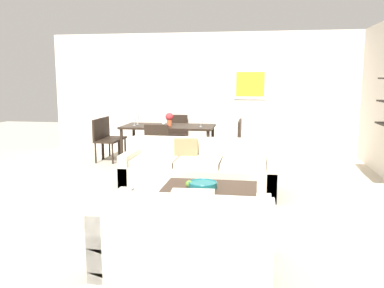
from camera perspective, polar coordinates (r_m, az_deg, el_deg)
The scene contains 19 objects.
ground_plane at distance 5.84m, azimuth 0.49°, elevation -7.62°, with size 18.00×18.00×0.00m, color #BCB29E.
back_wall_unit at distance 9.08m, azimuth 5.88°, elevation 7.07°, with size 8.40×0.09×2.70m.
sofa_beige at distance 6.08m, azimuth 1.08°, elevation -4.08°, with size 2.25×0.90×0.78m.
loveseat_white at distance 3.69m, azimuth -0.95°, elevation -13.13°, with size 1.52×0.90×0.78m.
coffee_table at distance 4.94m, azimuth 2.38°, elevation -8.52°, with size 1.14×0.96×0.38m.
decorative_bowl at distance 4.91m, azimuth 1.53°, elevation -5.79°, with size 0.35×0.35×0.08m.
apple_on_coffee_table at distance 4.94m, azimuth -0.42°, elevation -5.69°, with size 0.09×0.09×0.09m, color #669E2D.
dining_table at distance 8.20m, azimuth -3.36°, elevation 2.16°, with size 1.85×0.92×0.75m.
dining_chair_right_far at distance 8.24m, azimuth 6.03°, elevation 0.92°, with size 0.44×0.44×0.88m.
dining_chair_left_far at distance 8.80m, azimuth -11.53°, elevation 1.32°, with size 0.44×0.44×0.88m.
dining_chair_left_near at distance 8.42m, azimuth -12.53°, elevation 0.92°, with size 0.44×0.44×0.88m.
dining_chair_foot at distance 7.39m, azimuth -4.83°, elevation -0.04°, with size 0.44×0.44×0.88m.
dining_chair_right_near at distance 7.83m, azimuth 5.85°, elevation 0.48°, with size 0.44×0.44×0.88m.
dining_chair_head at distance 9.06m, azimuth -2.15°, elevation 1.73°, with size 0.44×0.44×0.88m.
wine_glass_left_near at distance 8.25m, azimuth -8.20°, elevation 3.31°, with size 0.06×0.06×0.15m.
wine_glass_foot at distance 7.79m, azimuth -4.03°, elevation 3.14°, with size 0.07×0.07×0.17m.
wine_glass_right_near at distance 7.94m, azimuth 1.27°, elevation 3.22°, with size 0.08×0.08×0.15m.
wine_glass_left_far at distance 8.46m, azimuth -7.74°, elevation 3.68°, with size 0.06×0.06×0.19m.
centerpiece_vase at distance 8.16m, azimuth -3.22°, elevation 3.69°, with size 0.16×0.16×0.26m.
Camera 1 is at (0.86, -5.52, 1.70)m, focal length 37.62 mm.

